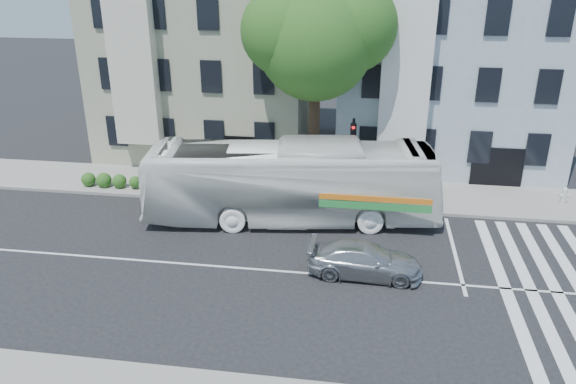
% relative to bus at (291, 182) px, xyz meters
% --- Properties ---
extents(ground, '(120.00, 120.00, 0.00)m').
position_rel_bus_xyz_m(ground, '(0.61, -4.67, -1.83)').
color(ground, black).
rests_on(ground, ground).
extents(sidewalk_far, '(80.00, 4.00, 0.15)m').
position_rel_bus_xyz_m(sidewalk_far, '(0.61, 3.33, -1.76)').
color(sidewalk_far, gray).
rests_on(sidewalk_far, ground).
extents(building_left, '(12.00, 10.00, 11.00)m').
position_rel_bus_xyz_m(building_left, '(-6.39, 10.33, 3.67)').
color(building_left, gray).
rests_on(building_left, ground).
extents(building_right, '(12.00, 10.00, 11.00)m').
position_rel_bus_xyz_m(building_right, '(7.61, 10.33, 3.67)').
color(building_right, '#98ABB5').
rests_on(building_right, ground).
extents(street_tree, '(7.30, 5.90, 11.10)m').
position_rel_bus_xyz_m(street_tree, '(0.67, 4.06, 6.00)').
color(street_tree, '#2D2116').
rests_on(street_tree, ground).
extents(bus, '(4.74, 13.46, 3.67)m').
position_rel_bus_xyz_m(bus, '(0.00, 0.00, 0.00)').
color(bus, white).
rests_on(bus, ground).
extents(sedan, '(1.88, 4.38, 1.26)m').
position_rel_bus_xyz_m(sedan, '(3.45, -4.43, -1.21)').
color(sedan, '#B4B8BC').
rests_on(sedan, ground).
extents(hedge, '(8.19, 3.99, 0.70)m').
position_rel_bus_xyz_m(hedge, '(-6.72, 2.13, -1.33)').
color(hedge, '#2F601F').
rests_on(hedge, sidewalk_far).
extents(traffic_signal, '(0.43, 0.53, 4.12)m').
position_rel_bus_xyz_m(traffic_signal, '(2.61, 2.72, 0.83)').
color(traffic_signal, black).
rests_on(traffic_signal, ground).
extents(fire_hydrant, '(0.48, 0.27, 0.84)m').
position_rel_bus_xyz_m(fire_hydrant, '(12.85, 3.34, -1.26)').
color(fire_hydrant, silver).
rests_on(fire_hydrant, sidewalk_far).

